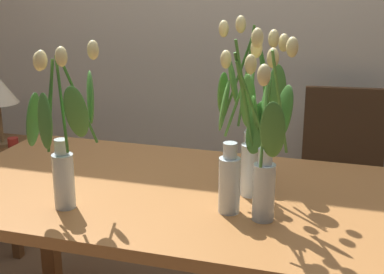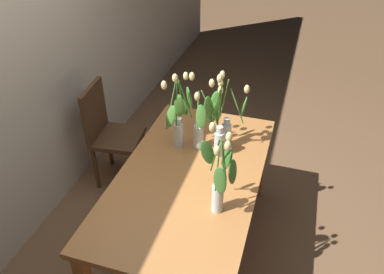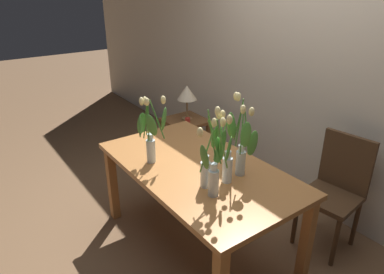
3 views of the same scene
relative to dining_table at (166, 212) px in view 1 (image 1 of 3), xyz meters
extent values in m
cube|color=#B7753D|center=(0.00, 0.00, 0.07)|extent=(1.60, 0.90, 0.04)
cube|color=#B7753D|center=(-0.74, 0.39, -0.30)|extent=(0.07, 0.07, 0.70)
cube|color=#B7753D|center=(0.74, 0.39, -0.30)|extent=(0.07, 0.07, 0.70)
cylinder|color=silver|center=(0.28, 0.17, 0.18)|extent=(0.07, 0.07, 0.18)
cylinder|color=silver|center=(0.28, 0.17, 0.30)|extent=(0.04, 0.04, 0.05)
cylinder|color=silver|center=(0.28, 0.17, 0.15)|extent=(0.06, 0.06, 0.11)
cylinder|color=#3D752D|center=(0.21, 0.19, 0.46)|extent=(0.12, 0.05, 0.32)
ellipsoid|color=#F4E093|center=(0.15, 0.21, 0.63)|extent=(0.04, 0.04, 0.06)
ellipsoid|color=#4C8E38|center=(0.16, 0.18, 0.40)|extent=(0.05, 0.11, 0.18)
cylinder|color=#3D752D|center=(0.31, 0.13, 0.45)|extent=(0.07, 0.08, 0.31)
ellipsoid|color=#F4E093|center=(0.34, 0.09, 0.62)|extent=(0.04, 0.04, 0.06)
ellipsoid|color=#4C8E38|center=(0.36, 0.11, 0.44)|extent=(0.08, 0.08, 0.17)
cylinder|color=#3D752D|center=(0.33, 0.15, 0.44)|extent=(0.09, 0.03, 0.30)
ellipsoid|color=#F4E093|center=(0.37, 0.14, 0.60)|extent=(0.04, 0.04, 0.06)
ellipsoid|color=#4C8E38|center=(0.37, 0.17, 0.37)|extent=(0.05, 0.12, 0.18)
cylinder|color=#3D752D|center=(0.24, 0.16, 0.47)|extent=(0.05, 0.01, 0.36)
ellipsoid|color=#F4E093|center=(0.22, 0.16, 0.65)|extent=(0.04, 0.04, 0.06)
ellipsoid|color=#4C8E38|center=(0.20, 0.13, 0.46)|extent=(0.06, 0.08, 0.17)
cylinder|color=silver|center=(0.37, -0.15, 0.18)|extent=(0.07, 0.07, 0.18)
cylinder|color=silver|center=(0.37, -0.15, 0.30)|extent=(0.04, 0.04, 0.05)
cylinder|color=silver|center=(0.37, -0.15, 0.15)|extent=(0.06, 0.06, 0.11)
cylinder|color=#56933D|center=(0.40, -0.12, 0.45)|extent=(0.06, 0.06, 0.32)
ellipsoid|color=#F4E093|center=(0.43, -0.09, 0.61)|extent=(0.04, 0.04, 0.06)
ellipsoid|color=#427F33|center=(0.41, -0.07, 0.41)|extent=(0.09, 0.07, 0.17)
cylinder|color=#56933D|center=(0.37, -0.21, 0.43)|extent=(0.01, 0.11, 0.26)
ellipsoid|color=#F4E093|center=(0.38, -0.27, 0.56)|extent=(0.04, 0.04, 0.06)
ellipsoid|color=#427F33|center=(0.40, -0.25, 0.41)|extent=(0.07, 0.06, 0.17)
cylinder|color=silver|center=(0.26, -0.13, 0.18)|extent=(0.07, 0.07, 0.18)
cylinder|color=silver|center=(0.26, -0.13, 0.30)|extent=(0.04, 0.04, 0.05)
cylinder|color=silver|center=(0.26, -0.13, 0.15)|extent=(0.06, 0.06, 0.11)
cylinder|color=#478433|center=(0.30, -0.11, 0.46)|extent=(0.07, 0.04, 0.34)
ellipsoid|color=#F4E093|center=(0.33, -0.10, 0.64)|extent=(0.04, 0.04, 0.06)
ellipsoid|color=#4C8E38|center=(0.32, -0.07, 0.38)|extent=(0.05, 0.11, 0.18)
cylinder|color=#478433|center=(0.32, -0.11, 0.44)|extent=(0.11, 0.04, 0.28)
ellipsoid|color=#F4E093|center=(0.37, -0.10, 0.58)|extent=(0.04, 0.04, 0.06)
ellipsoid|color=#4C8E38|center=(0.35, -0.07, 0.44)|extent=(0.07, 0.08, 0.18)
cylinder|color=#478433|center=(0.29, -0.09, 0.45)|extent=(0.06, 0.08, 0.30)
ellipsoid|color=#F4E093|center=(0.32, -0.05, 0.60)|extent=(0.04, 0.04, 0.06)
ellipsoid|color=#4C8E38|center=(0.29, -0.04, 0.43)|extent=(0.07, 0.07, 0.17)
cylinder|color=silver|center=(-0.26, -0.25, 0.18)|extent=(0.07, 0.07, 0.18)
cylinder|color=silver|center=(-0.26, -0.25, 0.30)|extent=(0.04, 0.04, 0.05)
cylinder|color=silver|center=(-0.26, -0.25, 0.15)|extent=(0.06, 0.06, 0.11)
cylinder|color=#3D752D|center=(-0.27, -0.27, 0.43)|extent=(0.03, 0.04, 0.28)
ellipsoid|color=#F4E093|center=(-0.28, -0.29, 0.58)|extent=(0.04, 0.04, 0.06)
ellipsoid|color=#427F33|center=(-0.26, -0.32, 0.40)|extent=(0.08, 0.06, 0.18)
cylinder|color=#3D752D|center=(-0.29, -0.25, 0.43)|extent=(0.06, 0.01, 0.27)
ellipsoid|color=#F4E093|center=(-0.31, -0.25, 0.56)|extent=(0.04, 0.04, 0.06)
ellipsoid|color=#427F33|center=(-0.33, -0.27, 0.39)|extent=(0.04, 0.09, 0.18)
cylinder|color=#3D752D|center=(-0.21, -0.21, 0.44)|extent=(0.09, 0.07, 0.29)
ellipsoid|color=#F4E093|center=(-0.16, -0.18, 0.59)|extent=(0.04, 0.04, 0.06)
ellipsoid|color=#427F33|center=(-0.19, -0.16, 0.44)|extent=(0.08, 0.11, 0.18)
cylinder|color=#3D752D|center=(-0.23, -0.27, 0.44)|extent=(0.04, 0.04, 0.29)
ellipsoid|color=#F4E093|center=(-0.21, -0.28, 0.59)|extent=(0.04, 0.04, 0.06)
ellipsoid|color=#427F33|center=(-0.18, -0.27, 0.42)|extent=(0.07, 0.10, 0.18)
cylinder|color=silver|center=(0.30, 0.03, 0.18)|extent=(0.07, 0.07, 0.18)
cylinder|color=silver|center=(0.30, 0.03, 0.30)|extent=(0.04, 0.04, 0.05)
cylinder|color=silver|center=(0.30, 0.03, 0.15)|extent=(0.06, 0.06, 0.11)
cylinder|color=#56933D|center=(0.30, -0.05, 0.43)|extent=(0.02, 0.12, 0.25)
ellipsoid|color=#F4E093|center=(0.31, -0.11, 0.56)|extent=(0.04, 0.04, 0.06)
ellipsoid|color=#4C8E38|center=(0.34, -0.08, 0.36)|extent=(0.10, 0.06, 0.18)
cylinder|color=#56933D|center=(0.25, 0.02, 0.42)|extent=(0.09, 0.02, 0.25)
ellipsoid|color=#F4E093|center=(0.21, 0.01, 0.55)|extent=(0.04, 0.04, 0.06)
ellipsoid|color=#4C8E38|center=(0.21, -0.01, 0.41)|extent=(0.06, 0.08, 0.17)
cube|color=#4C331E|center=(0.60, 0.84, -0.20)|extent=(0.44, 0.44, 0.04)
cylinder|color=#4C331E|center=(0.79, 0.70, -0.43)|extent=(0.04, 0.04, 0.43)
cylinder|color=#4C331E|center=(0.45, 0.66, -0.43)|extent=(0.04, 0.04, 0.43)
cylinder|color=#4C331E|center=(0.75, 1.03, -0.43)|extent=(0.04, 0.04, 0.43)
cylinder|color=#4C331E|center=(0.41, 0.99, -0.43)|extent=(0.04, 0.04, 0.43)
cube|color=#4C331E|center=(0.58, 1.02, 0.05)|extent=(0.40, 0.08, 0.46)
cube|color=brown|center=(-1.24, 0.74, -0.12)|extent=(0.44, 0.44, 0.04)
cube|color=brown|center=(-1.05, 0.55, -0.39)|extent=(0.04, 0.04, 0.51)
cube|color=brown|center=(-1.05, 0.93, -0.39)|extent=(0.04, 0.04, 0.51)
cylinder|color=olive|center=(-1.23, 0.76, -0.09)|extent=(0.12, 0.12, 0.02)
cylinder|color=olive|center=(-1.23, 0.76, 0.03)|extent=(0.02, 0.02, 0.22)
cylinder|color=#B72D23|center=(-1.10, 0.68, -0.06)|extent=(0.06, 0.06, 0.07)
camera|label=1|loc=(0.61, -1.69, 0.83)|focal=51.22mm
camera|label=2|loc=(-1.80, -0.58, 1.71)|focal=35.69mm
camera|label=3|loc=(1.82, -1.36, 1.34)|focal=32.58mm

